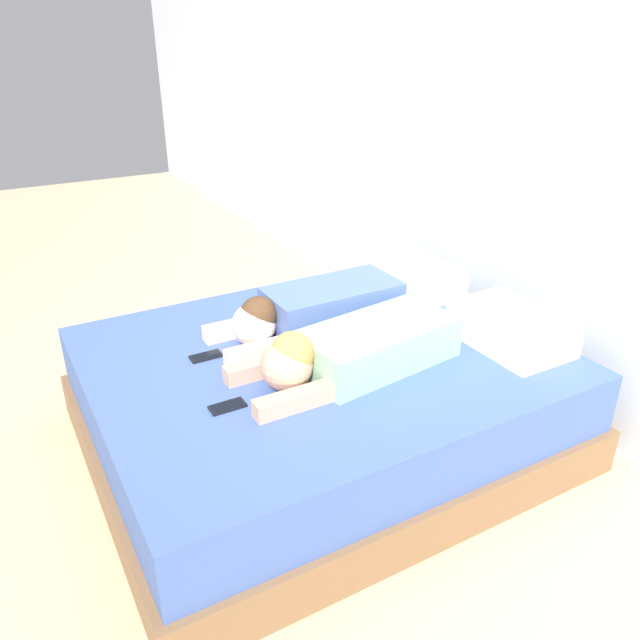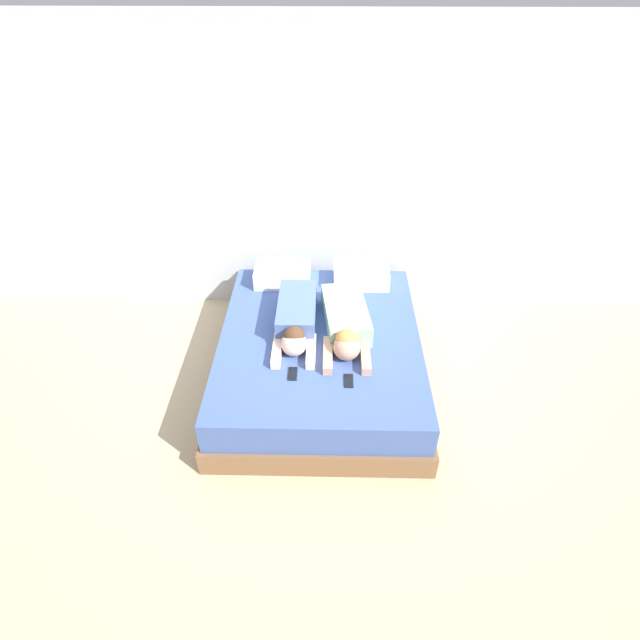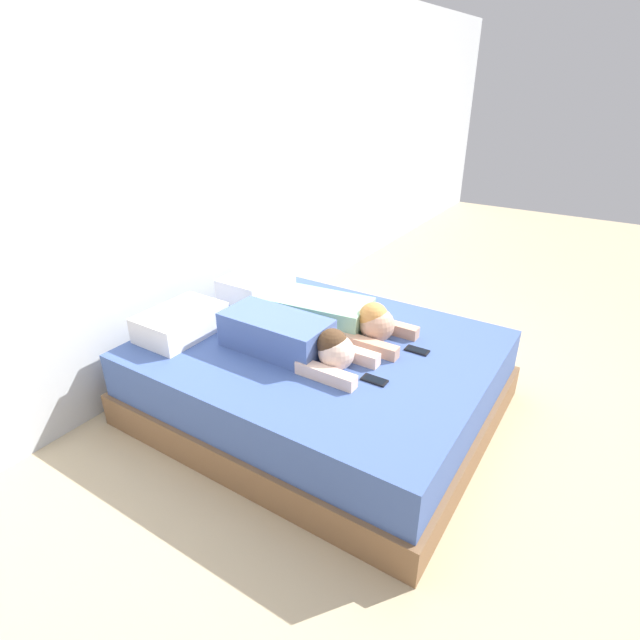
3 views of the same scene
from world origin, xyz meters
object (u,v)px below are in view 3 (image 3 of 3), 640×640
at_px(bed, 320,377).
at_px(pillow_head_left, 181,322).
at_px(cell_phone_right, 417,350).
at_px(pillow_head_right, 257,284).
at_px(cell_phone_left, 374,380).
at_px(person_left, 292,338).
at_px(person_right, 334,315).

xyz_separation_m(bed, pillow_head_left, (-0.36, 0.77, 0.32)).
relative_size(pillow_head_left, cell_phone_right, 3.67).
relative_size(bed, pillow_head_right, 4.02).
relative_size(pillow_head_left, cell_phone_left, 3.67).
relative_size(pillow_head_right, person_left, 0.55).
bearing_deg(pillow_head_right, cell_phone_right, -96.28).
height_order(bed, cell_phone_left, cell_phone_left).
relative_size(bed, person_left, 2.22).
bearing_deg(bed, cell_phone_left, -112.58).
xyz_separation_m(cell_phone_left, cell_phone_right, (0.41, -0.06, 0.00)).
bearing_deg(pillow_head_left, person_right, -52.69).
distance_m(pillow_head_left, cell_phone_left, 1.24).
bearing_deg(person_left, pillow_head_left, 103.27).
height_order(bed, cell_phone_right, cell_phone_right).
distance_m(pillow_head_right, cell_phone_right, 1.30).
distance_m(bed, person_left, 0.40).
height_order(bed, person_left, person_left).
xyz_separation_m(pillow_head_left, person_left, (0.17, -0.71, 0.02)).
bearing_deg(bed, person_right, 7.64).
bearing_deg(person_right, cell_phone_left, -129.25).
bearing_deg(pillow_head_left, person_left, -76.73).
xyz_separation_m(person_left, cell_phone_left, (0.00, -0.52, -0.10)).
distance_m(bed, person_right, 0.39).
relative_size(person_right, cell_phone_right, 7.22).
bearing_deg(cell_phone_right, bed, 112.65).
height_order(pillow_head_left, cell_phone_left, pillow_head_left).
height_order(pillow_head_right, cell_phone_left, pillow_head_right).
xyz_separation_m(pillow_head_right, person_right, (-0.15, -0.74, 0.01)).
bearing_deg(person_right, bed, -172.36).
distance_m(person_left, cell_phone_left, 0.53).
relative_size(person_left, cell_phone_left, 6.65).
bearing_deg(person_left, person_right, -4.64).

